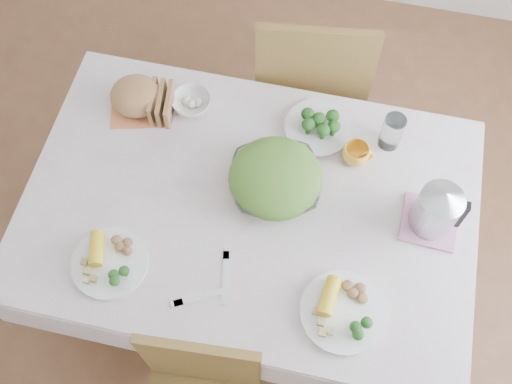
% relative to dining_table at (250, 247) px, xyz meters
% --- Properties ---
extents(floor, '(3.60, 3.60, 0.00)m').
position_rel_dining_table_xyz_m(floor, '(0.00, 0.00, -0.38)').
color(floor, brown).
rests_on(floor, ground).
extents(dining_table, '(1.40, 0.90, 0.75)m').
position_rel_dining_table_xyz_m(dining_table, '(0.00, 0.00, 0.00)').
color(dining_table, brown).
rests_on(dining_table, floor).
extents(tablecloth, '(1.50, 1.00, 0.01)m').
position_rel_dining_table_xyz_m(tablecloth, '(0.00, 0.00, 0.38)').
color(tablecloth, beige).
rests_on(tablecloth, dining_table).
extents(chair_far, '(0.51, 0.51, 1.01)m').
position_rel_dining_table_xyz_m(chair_far, '(0.09, 0.77, 0.09)').
color(chair_far, brown).
rests_on(chair_far, floor).
extents(salad_bowl, '(0.36, 0.36, 0.07)m').
position_rel_dining_table_xyz_m(salad_bowl, '(0.07, 0.08, 0.42)').
color(salad_bowl, white).
rests_on(salad_bowl, tablecloth).
extents(dinner_plate_left, '(0.26, 0.26, 0.02)m').
position_rel_dining_table_xyz_m(dinner_plate_left, '(-0.38, -0.30, 0.40)').
color(dinner_plate_left, white).
rests_on(dinner_plate_left, tablecloth).
extents(dinner_plate_right, '(0.35, 0.35, 0.02)m').
position_rel_dining_table_xyz_m(dinner_plate_right, '(0.36, -0.30, 0.40)').
color(dinner_plate_right, white).
rests_on(dinner_plate_right, tablecloth).
extents(broccoli_plate, '(0.30, 0.30, 0.02)m').
position_rel_dining_table_xyz_m(broccoli_plate, '(0.17, 0.34, 0.40)').
color(broccoli_plate, beige).
rests_on(broccoli_plate, tablecloth).
extents(napkin, '(0.24, 0.24, 0.00)m').
position_rel_dining_table_xyz_m(napkin, '(-0.48, 0.30, 0.39)').
color(napkin, '#EA804A').
rests_on(napkin, tablecloth).
extents(bread_loaf, '(0.20, 0.19, 0.11)m').
position_rel_dining_table_xyz_m(bread_loaf, '(-0.48, 0.30, 0.45)').
color(bread_loaf, olive).
rests_on(bread_loaf, napkin).
extents(fruit_bowl, '(0.18, 0.18, 0.04)m').
position_rel_dining_table_xyz_m(fruit_bowl, '(-0.29, 0.34, 0.41)').
color(fruit_bowl, white).
rests_on(fruit_bowl, tablecloth).
extents(yellow_mug, '(0.12, 0.12, 0.07)m').
position_rel_dining_table_xyz_m(yellow_mug, '(0.32, 0.25, 0.42)').
color(yellow_mug, yellow).
rests_on(yellow_mug, tablecloth).
extents(glass_tumbler, '(0.09, 0.09, 0.14)m').
position_rel_dining_table_xyz_m(glass_tumbler, '(0.42, 0.34, 0.45)').
color(glass_tumbler, white).
rests_on(glass_tumbler, tablecloth).
extents(pink_tray, '(0.19, 0.19, 0.01)m').
position_rel_dining_table_xyz_m(pink_tray, '(0.59, 0.06, 0.40)').
color(pink_tray, pink).
rests_on(pink_tray, tablecloth).
extents(electric_kettle, '(0.16, 0.16, 0.20)m').
position_rel_dining_table_xyz_m(electric_kettle, '(0.59, 0.06, 0.51)').
color(electric_kettle, '#B2B5BA').
rests_on(electric_kettle, pink_tray).
extents(fork_left, '(0.06, 0.18, 0.00)m').
position_rel_dining_table_xyz_m(fork_left, '(-0.01, -0.27, 0.39)').
color(fork_left, silver).
rests_on(fork_left, tablecloth).
extents(knife, '(0.17, 0.10, 0.00)m').
position_rel_dining_table_xyz_m(knife, '(-0.07, -0.34, 0.39)').
color(knife, silver).
rests_on(knife, tablecloth).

